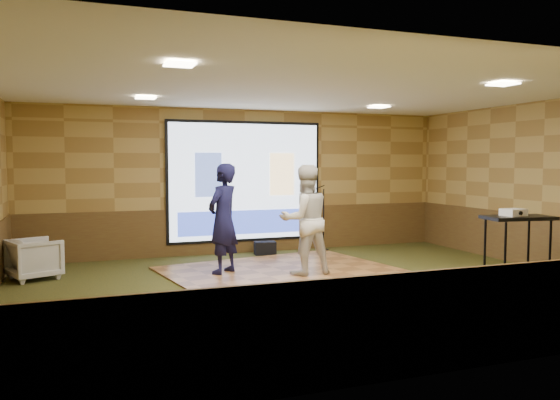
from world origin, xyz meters
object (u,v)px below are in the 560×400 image
object	(u,v)px
projector_screen	(246,183)
duffel_bag	(265,248)
projector	(513,212)
av_table	(518,235)
dance_floor	(282,271)
player_left	(223,219)
player_right	(305,220)
mic_stand	(321,228)
banquet_chair	(35,259)

from	to	relation	value
projector_screen	duffel_bag	distance (m)	1.42
projector_screen	projector	xyz separation A→B (m)	(3.01, -4.34, -0.34)
av_table	projector	xyz separation A→B (m)	(-0.07, 0.03, 0.36)
dance_floor	av_table	distance (m)	3.85
projector_screen	duffel_bag	bearing A→B (deg)	-50.43
player_left	player_right	world-z (taller)	player_left
av_table	projector_screen	bearing A→B (deg)	125.14
player_left	mic_stand	bearing A→B (deg)	173.59
player_right	projector	size ratio (longest dim) A/B	5.64
dance_floor	mic_stand	bearing A→B (deg)	50.05
projector_screen	player_left	world-z (taller)	projector_screen
player_right	player_left	bearing A→B (deg)	-25.18
player_left	player_right	xyz separation A→B (m)	(1.27, -0.55, -0.01)
player_left	duffel_bag	distance (m)	2.27
projector	player_right	bearing A→B (deg)	143.15
player_left	mic_stand	world-z (taller)	player_left
player_right	mic_stand	world-z (taller)	player_right
projector	banquet_chair	world-z (taller)	projector
dance_floor	projector	xyz separation A→B (m)	(3.00, -2.17, 1.12)
duffel_bag	banquet_chair	bearing A→B (deg)	-167.37
dance_floor	projector	size ratio (longest dim) A/B	11.78
projector_screen	player_right	distance (m)	2.65
player_left	player_right	distance (m)	1.38
duffel_bag	projector	bearing A→B (deg)	-55.76
av_table	banquet_chair	xyz separation A→B (m)	(-7.06, 3.05, -0.44)
dance_floor	av_table	size ratio (longest dim) A/B	3.55
player_left	projector	bearing A→B (deg)	109.36
player_right	duffel_bag	xyz separation A→B (m)	(0.03, 2.21, -0.81)
banquet_chair	dance_floor	bearing A→B (deg)	-125.20
banquet_chair	duffel_bag	distance (m)	4.39
player_right	duffel_bag	bearing A→B (deg)	-92.70
dance_floor	duffel_bag	size ratio (longest dim) A/B	8.92
player_right	banquet_chair	distance (m)	4.47
projector_screen	player_right	xyz separation A→B (m)	(0.27, -2.58, -0.53)
player_right	av_table	xyz separation A→B (m)	(2.81, -1.79, -0.17)
player_right	banquet_chair	xyz separation A→B (m)	(-4.25, 1.25, -0.61)
projector_screen	player_right	world-z (taller)	projector_screen
player_left	banquet_chair	size ratio (longest dim) A/B	2.52
projector	player_left	bearing A→B (deg)	145.93
duffel_bag	projector_screen	bearing A→B (deg)	129.57
dance_floor	player_right	distance (m)	1.05
dance_floor	av_table	world-z (taller)	av_table
projector	av_table	bearing A→B (deg)	-27.75
mic_stand	player_right	bearing A→B (deg)	-109.75
player_right	projector	distance (m)	3.27
projector_screen	mic_stand	world-z (taller)	projector_screen
player_left	av_table	xyz separation A→B (m)	(4.08, -2.34, -0.18)
player_left	duffel_bag	xyz separation A→B (m)	(1.30, 1.67, -0.82)
mic_stand	player_left	bearing A→B (deg)	-135.28
projector_screen	dance_floor	world-z (taller)	projector_screen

